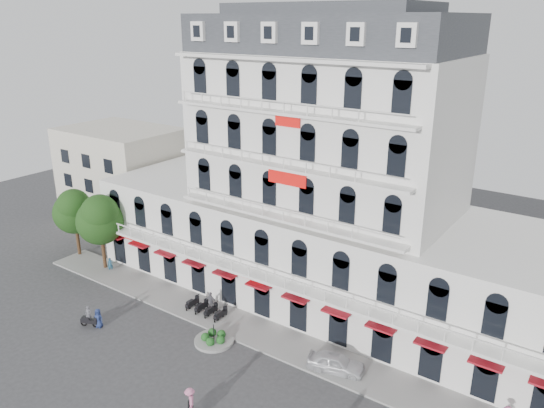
# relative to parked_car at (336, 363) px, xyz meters

# --- Properties ---
(ground) EXTENTS (120.00, 120.00, 0.00)m
(ground) POSITION_rel_parked_car_xyz_m (-6.80, -8.35, -0.73)
(ground) COLOR #38383A
(ground) RESTS_ON ground
(sidewalk) EXTENTS (53.00, 4.00, 0.16)m
(sidewalk) POSITION_rel_parked_car_xyz_m (-6.80, 0.65, -0.65)
(sidewalk) COLOR gray
(sidewalk) RESTS_ON ground
(main_building) EXTENTS (45.00, 15.00, 25.80)m
(main_building) POSITION_rel_parked_car_xyz_m (-6.80, 9.65, 9.23)
(main_building) COLOR silver
(main_building) RESTS_ON ground
(flank_building_west) EXTENTS (14.00, 10.00, 12.00)m
(flank_building_west) POSITION_rel_parked_car_xyz_m (-36.80, 11.65, 5.27)
(flank_building_west) COLOR beige
(flank_building_west) RESTS_ON ground
(traffic_island) EXTENTS (3.20, 3.20, 1.60)m
(traffic_island) POSITION_rel_parked_car_xyz_m (-9.81, -2.35, -0.47)
(traffic_island) COLOR gray
(traffic_island) RESTS_ON ground
(parked_scooter_row) EXTENTS (4.40, 1.80, 1.10)m
(parked_scooter_row) POSITION_rel_parked_car_xyz_m (-13.15, 0.45, -0.73)
(parked_scooter_row) COLOR black
(parked_scooter_row) RESTS_ON ground
(tree_west_outer) EXTENTS (4.50, 4.48, 7.76)m
(tree_west_outer) POSITION_rel_parked_car_xyz_m (-32.75, 1.63, 4.62)
(tree_west_outer) COLOR #382314
(tree_west_outer) RESTS_ON ground
(tree_west_inner) EXTENTS (4.76, 4.76, 8.25)m
(tree_west_inner) POSITION_rel_parked_car_xyz_m (-27.75, 1.13, 4.96)
(tree_west_inner) COLOR #382314
(tree_west_inner) RESTS_ON ground
(parked_car) EXTENTS (4.57, 2.77, 1.45)m
(parked_car) POSITION_rel_parked_car_xyz_m (0.00, 0.00, 0.00)
(parked_car) COLOR silver
(parked_car) RESTS_ON ground
(rider_west) EXTENTS (1.62, 0.90, 1.97)m
(rider_west) POSITION_rel_parked_car_xyz_m (-19.87, -6.71, 0.12)
(rider_west) COLOR black
(rider_west) RESTS_ON ground
(rider_center) EXTENTS (1.33, 1.34, 2.32)m
(rider_center) POSITION_rel_parked_car_xyz_m (-5.34, -9.74, 0.51)
(rider_center) COLOR black
(rider_center) RESTS_ON ground
(pedestrian_left) EXTENTS (0.96, 0.77, 1.72)m
(pedestrian_left) POSITION_rel_parked_car_xyz_m (-19.16, -6.30, 0.13)
(pedestrian_left) COLOR navy
(pedestrian_left) RESTS_ON ground
(pedestrian_mid) EXTENTS (1.14, 0.63, 1.84)m
(pedestrian_mid) POSITION_rel_parked_car_xyz_m (-13.19, 1.15, 0.19)
(pedestrian_mid) COLOR slate
(pedestrian_mid) RESTS_ON ground
(pedestrian_far) EXTENTS (0.59, 0.65, 1.49)m
(pedestrian_far) POSITION_rel_parked_car_xyz_m (-26.80, 1.06, 0.02)
(pedestrian_far) COLOR #265572
(pedestrian_far) RESTS_ON ground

